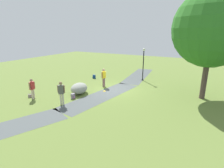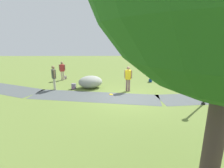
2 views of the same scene
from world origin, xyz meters
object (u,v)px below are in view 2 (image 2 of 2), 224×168
(lawn_boulder, at_px, (90,82))
(man_near_boulder, at_px, (128,77))
(frisbee_on_grass, at_px, (111,94))
(lamp_post, at_px, (209,67))
(spare_backpack_on_lawn, at_px, (151,80))
(passerby_on_path, at_px, (54,76))
(backpack_by_boulder, at_px, (74,86))
(handbag_on_grass, at_px, (65,77))
(woman_with_handbag, at_px, (62,70))

(lawn_boulder, bearing_deg, man_near_boulder, 162.92)
(frisbee_on_grass, bearing_deg, lamp_post, 161.12)
(spare_backpack_on_lawn, bearing_deg, passerby_on_path, 16.29)
(lamp_post, relative_size, passerby_on_path, 2.00)
(passerby_on_path, xyz_separation_m, frisbee_on_grass, (-3.97, 1.12, -0.97))
(backpack_by_boulder, bearing_deg, handbag_on_grass, -66.59)
(handbag_on_grass, height_order, spare_backpack_on_lawn, spare_backpack_on_lawn)
(handbag_on_grass, height_order, frisbee_on_grass, handbag_on_grass)
(lamp_post, bearing_deg, man_near_boulder, -32.09)
(lamp_post, height_order, backpack_by_boulder, lamp_post)
(frisbee_on_grass, bearing_deg, handbag_on_grass, -47.46)
(spare_backpack_on_lawn, height_order, frisbee_on_grass, spare_backpack_on_lawn)
(frisbee_on_grass, bearing_deg, backpack_by_boulder, -24.91)
(man_near_boulder, bearing_deg, woman_with_handbag, -31.18)
(spare_backpack_on_lawn, bearing_deg, man_near_boulder, 49.68)
(spare_backpack_on_lawn, bearing_deg, lamp_post, 110.03)
(man_near_boulder, bearing_deg, spare_backpack_on_lawn, -130.32)
(woman_with_handbag, xyz_separation_m, passerby_on_path, (-0.16, 2.80, 0.07))
(handbag_on_grass, xyz_separation_m, frisbee_on_grass, (-4.03, 4.39, -0.13))
(passerby_on_path, xyz_separation_m, spare_backpack_on_lawn, (-7.24, -2.12, -0.79))
(lamp_post, height_order, man_near_boulder, lamp_post)
(passerby_on_path, bearing_deg, frisbee_on_grass, 164.19)
(woman_with_handbag, bearing_deg, man_near_boulder, 148.82)
(backpack_by_boulder, height_order, frisbee_on_grass, backpack_by_boulder)
(handbag_on_grass, distance_m, spare_backpack_on_lawn, 7.39)
(backpack_by_boulder, xyz_separation_m, frisbee_on_grass, (-2.66, 1.24, -0.18))
(lamp_post, relative_size, lawn_boulder, 1.69)
(handbag_on_grass, relative_size, spare_backpack_on_lawn, 0.95)
(backpack_by_boulder, bearing_deg, passerby_on_path, 4.96)
(man_near_boulder, xyz_separation_m, handbag_on_grass, (5.17, -3.66, -0.86))
(backpack_by_boulder, distance_m, frisbee_on_grass, 2.94)
(passerby_on_path, distance_m, backpack_by_boulder, 1.53)
(lamp_post, height_order, passerby_on_path, lamp_post)
(handbag_on_grass, bearing_deg, frisbee_on_grass, 132.54)
(backpack_by_boulder, distance_m, spare_backpack_on_lawn, 6.27)
(lawn_boulder, bearing_deg, backpack_by_boulder, 14.80)
(passerby_on_path, bearing_deg, handbag_on_grass, -88.93)
(man_near_boulder, xyz_separation_m, frisbee_on_grass, (1.15, 0.73, -0.99))
(man_near_boulder, distance_m, passerby_on_path, 5.13)
(woman_with_handbag, bearing_deg, spare_backpack_on_lawn, 174.72)
(spare_backpack_on_lawn, distance_m, frisbee_on_grass, 4.61)
(spare_backpack_on_lawn, bearing_deg, frisbee_on_grass, 44.68)
(lamp_post, height_order, handbag_on_grass, lamp_post)
(lamp_post, height_order, spare_backpack_on_lawn, lamp_post)
(handbag_on_grass, bearing_deg, lawn_boulder, 131.66)
(lamp_post, bearing_deg, spare_backpack_on_lawn, -69.97)
(lawn_boulder, distance_m, woman_with_handbag, 3.58)
(lamp_post, relative_size, woman_with_handbag, 2.14)
(lawn_boulder, height_order, spare_backpack_on_lawn, lawn_boulder)
(woman_with_handbag, xyz_separation_m, backpack_by_boulder, (-1.46, 2.69, -0.72))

